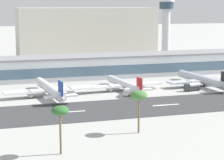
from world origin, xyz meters
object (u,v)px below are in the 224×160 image
airliner_red_tail_gate_1 (126,85)px  airliner_black_tail_gate_2 (204,80)px  terminal_building (105,66)px  service_box_truck_1 (128,92)px  palm_tree_3 (139,96)px  airliner_navy_tail_gate_0 (50,90)px  service_fuel_truck_0 (192,87)px  distant_hotel_block (86,32)px  control_tower (166,26)px  palm_tree_1 (60,112)px

airliner_red_tail_gate_1 → airliner_black_tail_gate_2: 42.37m
terminal_building → airliner_red_tail_gate_1: 43.74m
service_box_truck_1 → palm_tree_3: size_ratio=0.44×
airliner_navy_tail_gate_0 → service_fuel_truck_0: airliner_navy_tail_gate_0 is taller
airliner_navy_tail_gate_0 → airliner_black_tail_gate_2: bearing=-93.3°
airliner_navy_tail_gate_0 → palm_tree_3: 68.71m
airliner_black_tail_gate_2 → service_box_truck_1: size_ratio=7.71×
airliner_navy_tail_gate_0 → palm_tree_3: palm_tree_3 is taller
airliner_black_tail_gate_2 → service_box_truck_1: bearing=98.3°
airliner_navy_tail_gate_0 → terminal_building: bearing=-45.1°
distant_hotel_block → airliner_navy_tail_gate_0: size_ratio=2.22×
control_tower → airliner_red_tail_gate_1: 113.30m
airliner_navy_tail_gate_0 → airliner_red_tail_gate_1: size_ratio=1.14×
airliner_navy_tail_gate_0 → palm_tree_3: (18.91, -65.43, 9.09)m
airliner_red_tail_gate_1 → palm_tree_3: bearing=159.6°
airliner_navy_tail_gate_0 → airliner_black_tail_gate_2: size_ratio=1.01×
terminal_building → palm_tree_1: bearing=-111.2°
palm_tree_3 → distant_hotel_block: bearing=81.1°
service_box_truck_1 → control_tower: bearing=4.1°
control_tower → airliner_black_tail_gate_2: size_ratio=0.93×
distant_hotel_block → service_fuel_truck_0: size_ratio=12.30×
control_tower → terminal_building: bearing=-140.8°
airliner_navy_tail_gate_0 → airliner_red_tail_gate_1: bearing=-89.9°
airliner_black_tail_gate_2 → service_box_truck_1: airliner_black_tail_gate_2 is taller
control_tower → service_fuel_truck_0: bearing=-106.6°
palm_tree_3 → palm_tree_1: bearing=-155.1°
control_tower → airliner_red_tail_gate_1: (-61.52, -92.09, -23.86)m
control_tower → distant_hotel_block: (-47.15, 49.53, -7.13)m
airliner_red_tail_gate_1 → service_fuel_truck_0: size_ratio=4.85×
airliner_red_tail_gate_1 → service_fuel_truck_0: 32.60m
service_fuel_truck_0 → distant_hotel_block: bearing=-93.2°
palm_tree_3 → airliner_red_tail_gate_1: bearing=74.9°
airliner_navy_tail_gate_0 → service_box_truck_1: size_ratio=7.79×
terminal_building → service_fuel_truck_0: terminal_building is taller
airliner_red_tail_gate_1 → service_box_truck_1: (-2.72, -11.17, -1.05)m
terminal_building → service_box_truck_1: size_ratio=33.76×
palm_tree_1 → service_box_truck_1: bearing=58.1°
distant_hotel_block → airliner_navy_tail_gate_0: distant_hotel_block is taller
distant_hotel_block → airliner_red_tail_gate_1: bearing=-95.8°
airliner_red_tail_gate_1 → service_box_truck_1: size_ratio=6.82×
service_box_truck_1 → palm_tree_1: (-44.10, -70.77, 10.43)m
airliner_navy_tail_gate_0 → palm_tree_1: size_ratio=3.48×
airliner_red_tail_gate_1 → airliner_black_tail_gate_2: airliner_black_tail_gate_2 is taller
service_fuel_truck_0 → terminal_building: bearing=-70.9°
service_fuel_truck_0 → palm_tree_3: bearing=40.5°
airliner_red_tail_gate_1 → palm_tree_3: palm_tree_3 is taller
airliner_red_tail_gate_1 → palm_tree_3: (-18.53, -68.83, 9.49)m
control_tower → airliner_red_tail_gate_1: size_ratio=1.05×
service_box_truck_1 → airliner_navy_tail_gate_0: bearing=113.4°
terminal_building → airliner_navy_tail_gate_0: size_ratio=4.34×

